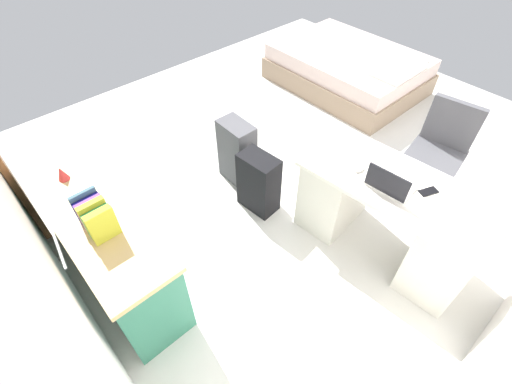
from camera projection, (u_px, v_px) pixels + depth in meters
ground_plane at (315, 173)px, 3.84m from camera, size 5.97×5.97×0.00m
desk at (388, 216)px, 2.92m from camera, size 1.50×0.79×0.75m
office_chair at (435, 157)px, 3.37m from camera, size 0.53×0.53×0.94m
credenza at (100, 237)px, 2.77m from camera, size 1.80×0.48×0.78m
bed at (348, 69)px, 4.91m from camera, size 1.90×1.40×0.58m
suitcase_black at (259, 183)px, 3.31m from camera, size 0.38×0.25×0.60m
suitcase_spare_grey at (237, 153)px, 3.55m from camera, size 0.36×0.23×0.67m
laptop at (389, 184)px, 2.58m from camera, size 0.33×0.25×0.21m
computer_mouse at (360, 168)px, 2.75m from camera, size 0.07×0.11×0.03m
cell_phone_near_laptop at (429, 192)px, 2.60m from camera, size 0.11×0.15×0.01m
book_row at (95, 216)px, 2.27m from camera, size 0.27×0.17×0.24m
figurine_small at (62, 174)px, 2.62m from camera, size 0.08×0.08×0.11m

